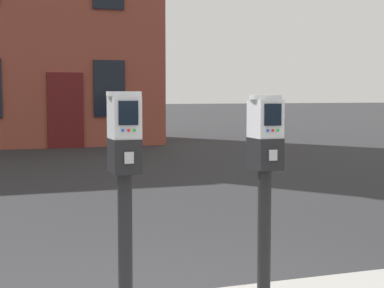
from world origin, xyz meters
name	(u,v)px	position (x,y,z in m)	size (l,w,h in m)	color
parking_meter_near_kerb	(125,163)	(-0.49, -0.18, 1.11)	(0.22, 0.26, 1.41)	black
parking_meter_twin_adjacent	(265,160)	(0.47, -0.18, 1.10)	(0.22, 0.26, 1.39)	black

